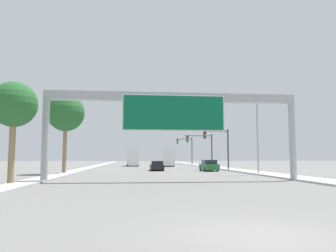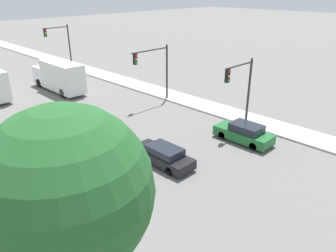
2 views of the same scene
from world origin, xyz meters
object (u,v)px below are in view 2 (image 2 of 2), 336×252
object	(u,v)px
traffic_light_mid_block	(156,65)
palm_tree_background	(67,193)
car_mid_left	(163,155)
car_far_center	(244,133)
traffic_light_near_intersection	(242,84)
truck_box_primary	(59,76)
traffic_light_far_intersection	(61,41)

from	to	relation	value
traffic_light_mid_block	palm_tree_background	xyz separation A→B (m)	(-19.70, -17.82, 2.90)
palm_tree_background	traffic_light_mid_block	bearing A→B (deg)	42.14
car_mid_left	palm_tree_background	bearing A→B (deg)	-144.02
car_far_center	traffic_light_near_intersection	size ratio (longest dim) A/B	0.78
car_far_center	car_mid_left	world-z (taller)	car_far_center
traffic_light_near_intersection	car_mid_left	bearing A→B (deg)	178.92
truck_box_primary	palm_tree_background	bearing A→B (deg)	-116.77
traffic_light_near_intersection	palm_tree_background	world-z (taller)	palm_tree_background
car_mid_left	traffic_light_far_intersection	xyz separation A→B (m)	(9.09, 29.83, 3.61)
palm_tree_background	traffic_light_near_intersection	bearing A→B (deg)	21.30
truck_box_primary	traffic_light_near_intersection	bearing A→B (deg)	-75.16
traffic_light_mid_block	palm_tree_background	size ratio (longest dim) A/B	0.65
traffic_light_far_intersection	palm_tree_background	xyz separation A→B (m)	(-20.10, -37.82, 2.65)
car_mid_left	palm_tree_background	distance (m)	14.97
truck_box_primary	traffic_light_far_intersection	xyz separation A→B (m)	(5.59, 9.06, 2.47)
car_mid_left	truck_box_primary	bearing A→B (deg)	80.44
car_far_center	traffic_light_near_intersection	bearing A→B (deg)	42.20
car_far_center	truck_box_primary	bearing A→B (deg)	98.73
traffic_light_near_intersection	traffic_light_far_intersection	size ratio (longest dim) A/B	0.92
traffic_light_near_intersection	car_far_center	bearing A→B (deg)	-137.80
car_far_center	truck_box_primary	distance (m)	23.09
car_far_center	car_mid_left	distance (m)	7.29
palm_tree_background	car_mid_left	bearing A→B (deg)	35.98
car_mid_left	car_far_center	bearing A→B (deg)	-16.17
car_mid_left	traffic_light_far_intersection	bearing A→B (deg)	73.04
car_far_center	palm_tree_background	distance (m)	19.95
car_mid_left	traffic_light_far_intersection	size ratio (longest dim) A/B	0.74
traffic_light_far_intersection	car_far_center	bearing A→B (deg)	-93.76
truck_box_primary	car_mid_left	bearing A→B (deg)	-99.56
car_mid_left	traffic_light_near_intersection	size ratio (longest dim) A/B	0.81
traffic_light_mid_block	traffic_light_near_intersection	bearing A→B (deg)	-87.93
car_mid_left	traffic_light_near_intersection	bearing A→B (deg)	-1.08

